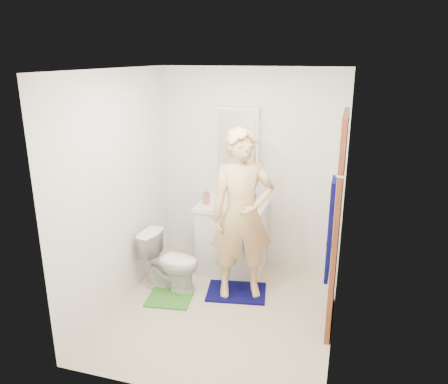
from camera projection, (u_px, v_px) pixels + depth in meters
The scene contains 22 objects.
floor at pixel (222, 312), 4.49m from camera, with size 2.20×2.40×0.02m, color beige.
ceiling at pixel (222, 68), 3.76m from camera, with size 2.20×2.40×0.02m, color white.
wall_back at pixel (251, 170), 5.23m from camera, with size 2.20×0.02×2.40m, color white.
wall_front at pixel (172, 254), 3.02m from camera, with size 2.20×0.02×2.40m, color white.
wall_left at pixel (118, 191), 4.43m from camera, with size 0.02×2.40×2.40m, color white.
wall_right at pixel (343, 212), 3.83m from camera, with size 0.02×2.40×2.40m, color white.
vanity_cabinet at pixel (232, 239), 5.25m from camera, with size 0.75×0.55×0.80m, color white.
countertop at pixel (232, 206), 5.12m from camera, with size 0.79×0.59×0.05m, color white.
sink_basin at pixel (232, 205), 5.11m from camera, with size 0.40×0.40×0.03m, color white.
faucet at pixel (236, 195), 5.26m from camera, with size 0.03×0.03×0.12m, color silver.
medicine_cabinet at pixel (238, 137), 5.09m from camera, with size 0.50×0.12×0.70m, color white.
mirror_panel at pixel (237, 138), 5.03m from camera, with size 0.46×0.01×0.66m, color white.
door at pixel (337, 224), 4.03m from camera, with size 0.05×0.80×2.05m, color brown.
door_knob at pixel (330, 245), 3.77m from camera, with size 0.07×0.07×0.07m, color gold.
towel at pixel (330, 230), 3.31m from camera, with size 0.03×0.24×0.80m, color #08084A.
towel_hook at pixel (340, 177), 3.18m from camera, with size 0.02×0.02×0.06m, color silver.
toilet at pixel (171, 261), 4.84m from camera, with size 0.37×0.65×0.66m, color white.
bath_mat at pixel (236, 292), 4.83m from camera, with size 0.64×0.46×0.02m, color #08084A.
green_rug at pixel (169, 298), 4.70m from camera, with size 0.47×0.39×0.02m, color #408F2F.
soap_dispenser at pixel (206, 196), 5.10m from camera, with size 0.08×0.08×0.18m, color #B95E56.
toothbrush_cup at pixel (251, 198), 5.15m from camera, with size 0.14×0.14×0.11m, color #73408E.
man at pixel (242, 215), 4.52m from camera, with size 0.66×0.43×1.82m, color #DFB87D.
Camera 1 is at (1.13, -3.75, 2.52)m, focal length 35.00 mm.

